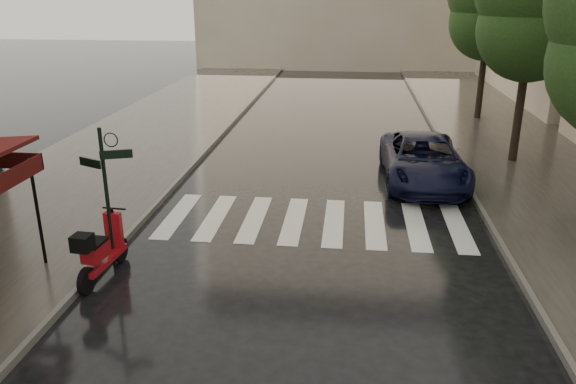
# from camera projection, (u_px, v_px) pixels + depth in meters

# --- Properties ---
(ground) EXTENTS (120.00, 120.00, 0.00)m
(ground) POSITION_uv_depth(u_px,v_px,m) (112.00, 351.00, 9.39)
(ground) COLOR black
(ground) RESTS_ON ground
(sidewalk_near) EXTENTS (6.00, 60.00, 0.12)m
(sidewalk_near) POSITION_uv_depth(u_px,v_px,m) (126.00, 150.00, 21.06)
(sidewalk_near) COLOR #38332D
(sidewalk_near) RESTS_ON ground
(sidewalk_far) EXTENTS (5.50, 60.00, 0.12)m
(sidewalk_far) POSITION_uv_depth(u_px,v_px,m) (534.00, 162.00, 19.51)
(sidewalk_far) COLOR #38332D
(sidewalk_far) RESTS_ON ground
(curb_near) EXTENTS (0.12, 60.00, 0.16)m
(curb_near) POSITION_uv_depth(u_px,v_px,m) (206.00, 152.00, 20.74)
(curb_near) COLOR #595651
(curb_near) RESTS_ON ground
(curb_far) EXTENTS (0.12, 60.00, 0.16)m
(curb_far) POSITION_uv_depth(u_px,v_px,m) (452.00, 159.00, 19.80)
(curb_far) COLOR #595651
(curb_far) RESTS_ON ground
(crosswalk) EXTENTS (7.85, 3.20, 0.01)m
(crosswalk) POSITION_uv_depth(u_px,v_px,m) (314.00, 221.00, 14.69)
(crosswalk) COLOR silver
(crosswalk) RESTS_ON ground
(signpost) EXTENTS (1.17, 0.29, 3.10)m
(signpost) POSITION_uv_depth(u_px,v_px,m) (106.00, 187.00, 11.70)
(signpost) COLOR black
(signpost) RESTS_ON ground
(scooter) EXTENTS (0.56, 1.99, 1.31)m
(scooter) POSITION_uv_depth(u_px,v_px,m) (101.00, 252.00, 11.59)
(scooter) COLOR black
(scooter) RESTS_ON ground
(parked_car) EXTENTS (2.52, 5.24, 1.44)m
(parked_car) POSITION_uv_depth(u_px,v_px,m) (423.00, 160.00, 17.50)
(parked_car) COLOR black
(parked_car) RESTS_ON ground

